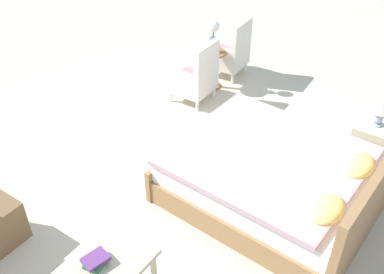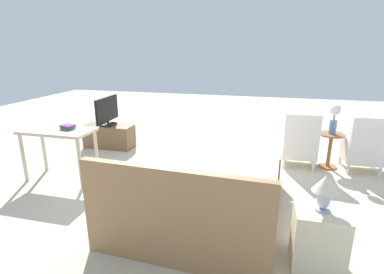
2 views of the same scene
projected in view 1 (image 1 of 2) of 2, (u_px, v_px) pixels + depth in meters
ground_plane at (187, 166)px, 5.40m from camera, size 16.00×16.00×0.00m
bed at (277, 180)px, 4.76m from camera, size 1.84×2.19×0.96m
armchair_by_window_left at (231, 53)px, 7.03m from camera, size 0.57×0.57×0.92m
armchair_by_window_right at (196, 78)px, 6.39m from camera, size 0.55×0.55×0.92m
side_table at (212, 65)px, 6.73m from camera, size 0.40×0.40×0.58m
flower_vase at (213, 33)px, 6.42m from camera, size 0.17×0.17×0.48m
nightstand at (370, 145)px, 5.27m from camera, size 0.44×0.41×0.57m
table_lamp at (381, 109)px, 4.97m from camera, size 0.22×0.22×0.33m
book_stack at (96, 260)px, 3.28m from camera, size 0.21×0.18×0.06m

